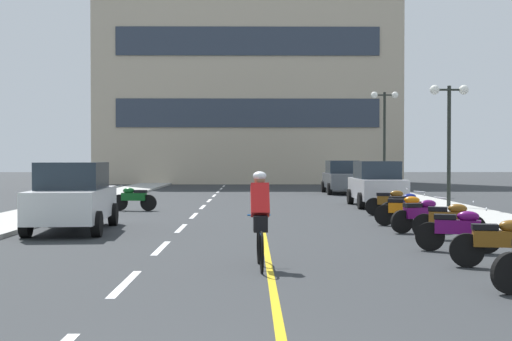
{
  "coord_description": "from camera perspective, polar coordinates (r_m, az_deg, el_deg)",
  "views": [
    {
      "loc": [
        -0.07,
        -4.03,
        1.91
      ],
      "look_at": [
        0.07,
        15.87,
        1.56
      ],
      "focal_mm": 46.1,
      "sensor_mm": 36.0,
      "label": 1
    }
  ],
  "objects": [
    {
      "name": "lane_dash_5",
      "position": [
        26.18,
        -4.65,
        -3.17
      ],
      "size": [
        0.14,
        2.2,
        0.01
      ],
      "primitive_type": "cube",
      "color": "silver",
      "rests_on": "ground"
    },
    {
      "name": "lane_dash_1",
      "position": [
        10.39,
        -11.28,
        -9.58
      ],
      "size": [
        0.14,
        2.2,
        0.01
      ],
      "primitive_type": "cube",
      "color": "silver",
      "rests_on": "ground"
    },
    {
      "name": "lane_dash_3",
      "position": [
        18.24,
        -6.51,
        -5.0
      ],
      "size": [
        0.14,
        2.2,
        0.01
      ],
      "primitive_type": "cube",
      "color": "silver",
      "rests_on": "ground"
    },
    {
      "name": "parked_car_near",
      "position": [
        18.04,
        -15.59,
        -2.19
      ],
      "size": [
        2.15,
        4.31,
        1.82
      ],
      "color": "black",
      "rests_on": "ground"
    },
    {
      "name": "street_lamp_far",
      "position": [
        35.82,
        11.09,
        4.39
      ],
      "size": [
        1.46,
        0.36,
        5.38
      ],
      "color": "black",
      "rests_on": "curb_right"
    },
    {
      "name": "curb_left",
      "position": [
        28.99,
        -14.67,
        -2.68
      ],
      "size": [
        2.4,
        72.0,
        0.12
      ],
      "primitive_type": "cube",
      "color": "#A8A8A3",
      "rests_on": "ground"
    },
    {
      "name": "motorcycle_7",
      "position": [
        20.6,
        12.76,
        -3.02
      ],
      "size": [
        1.64,
        0.8,
        0.92
      ],
      "color": "black",
      "rests_on": "ground"
    },
    {
      "name": "cyclist_rider",
      "position": [
        11.53,
        0.35,
        -4.08
      ],
      "size": [
        0.42,
        1.77,
        1.71
      ],
      "color": "black",
      "rests_on": "ground"
    },
    {
      "name": "motorcycle_5",
      "position": [
        17.51,
        14.18,
        -3.73
      ],
      "size": [
        1.67,
        0.7,
        0.92
      ],
      "color": "black",
      "rests_on": "ground"
    },
    {
      "name": "lane_dash_8",
      "position": [
        38.13,
        -3.31,
        -1.86
      ],
      "size": [
        0.14,
        2.2,
        0.01
      ],
      "primitive_type": "cube",
      "color": "silver",
      "rests_on": "ground"
    },
    {
      "name": "lane_dash_4",
      "position": [
        22.2,
        -5.41,
        -3.92
      ],
      "size": [
        0.14,
        2.2,
        0.01
      ],
      "primitive_type": "cube",
      "color": "silver",
      "rests_on": "ground"
    },
    {
      "name": "curb_right",
      "position": [
        29.02,
        14.11,
        -2.67
      ],
      "size": [
        2.4,
        72.0,
        0.12
      ],
      "primitive_type": "cube",
      "color": "#A8A8A3",
      "rests_on": "ground"
    },
    {
      "name": "motorcycle_4",
      "position": [
        16.22,
        16.42,
        -4.11
      ],
      "size": [
        1.64,
        0.8,
        0.92
      ],
      "color": "black",
      "rests_on": "ground"
    },
    {
      "name": "parked_car_far",
      "position": [
        36.49,
        7.46,
        -0.56
      ],
      "size": [
        1.94,
        4.21,
        1.82
      ],
      "color": "black",
      "rests_on": "ground"
    },
    {
      "name": "ground_plane",
      "position": [
        25.11,
        -0.25,
        -3.35
      ],
      "size": [
        140.0,
        140.0,
        0.0
      ],
      "primitive_type": "plane",
      "color": "#2D3033"
    },
    {
      "name": "street_lamp_mid",
      "position": [
        25.79,
        16.41,
        4.53
      ],
      "size": [
        1.46,
        0.36,
        4.57
      ],
      "color": "black",
      "rests_on": "curb_right"
    },
    {
      "name": "motorcycle_6",
      "position": [
        19.15,
        12.8,
        -3.32
      ],
      "size": [
        1.68,
        0.67,
        0.92
      ],
      "color": "black",
      "rests_on": "ground"
    },
    {
      "name": "lane_dash_11",
      "position": [
        50.11,
        -2.62,
        -1.17
      ],
      "size": [
        0.14,
        2.2,
        0.01
      ],
      "primitive_type": "cube",
      "color": "silver",
      "rests_on": "ground"
    },
    {
      "name": "lane_dash_7",
      "position": [
        34.14,
        -3.65,
        -2.19
      ],
      "size": [
        0.14,
        2.2,
        0.01
      ],
      "primitive_type": "cube",
      "color": "silver",
      "rests_on": "ground"
    },
    {
      "name": "lane_dash_10",
      "position": [
        46.11,
        -2.81,
        -1.36
      ],
      "size": [
        0.14,
        2.2,
        0.01
      ],
      "primitive_type": "cube",
      "color": "silver",
      "rests_on": "ground"
    },
    {
      "name": "parked_car_mid",
      "position": [
        26.75,
        10.42,
        -1.13
      ],
      "size": [
        1.93,
        4.21,
        1.82
      ],
      "color": "black",
      "rests_on": "ground"
    },
    {
      "name": "centre_line_yellow",
      "position": [
        28.1,
        0.24,
        -2.88
      ],
      "size": [
        0.12,
        66.0,
        0.01
      ],
      "primitive_type": "cube",
      "color": "gold",
      "rests_on": "ground"
    },
    {
      "name": "motorcycle_9",
      "position": [
        24.58,
        -10.57,
        -2.36
      ],
      "size": [
        1.7,
        0.6,
        0.92
      ],
      "color": "black",
      "rests_on": "ground"
    },
    {
      "name": "office_building",
      "position": [
        53.04,
        -0.7,
        8.59
      ],
      "size": [
        23.4,
        7.2,
        17.81
      ],
      "color": "#BCAD93",
      "rests_on": "ground"
    },
    {
      "name": "motorcycle_2",
      "position": [
        12.27,
        20.45,
        -5.78
      ],
      "size": [
        1.69,
        0.64,
        0.92
      ],
      "color": "black",
      "rests_on": "ground"
    },
    {
      "name": "motorcycle_8",
      "position": [
        22.56,
        11.63,
        -2.66
      ],
      "size": [
        1.7,
        0.6,
        0.92
      ],
      "color": "black",
      "rests_on": "ground"
    },
    {
      "name": "motorcycle_3",
      "position": [
        14.09,
        17.16,
        -4.89
      ],
      "size": [
        1.63,
        0.81,
        0.92
      ],
      "color": "black",
      "rests_on": "ground"
    },
    {
      "name": "lane_dash_2",
      "position": [
        14.29,
        -8.23,
        -6.67
      ],
      "size": [
        0.14,
        2.2,
        0.01
      ],
      "primitive_type": "cube",
      "color": "silver",
      "rests_on": "ground"
    },
    {
      "name": "lane_dash_9",
      "position": [
        42.12,
        -3.04,
        -1.58
      ],
      "size": [
        0.14,
        2.2,
        0.01
      ],
      "primitive_type": "cube",
      "color": "silver",
      "rests_on": "ground"
    },
    {
      "name": "lane_dash_6",
      "position": [
        30.16,
        -4.08,
        -2.62
      ],
      "size": [
        0.14,
        2.2,
        0.01
      ],
      "primitive_type": "cube",
      "color": "silver",
      "rests_on": "ground"
    }
  ]
}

